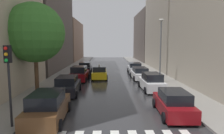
{
  "coord_description": "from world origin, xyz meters",
  "views": [
    {
      "loc": [
        -0.39,
        -6.8,
        4.53
      ],
      "look_at": [
        0.31,
        20.19,
        1.37
      ],
      "focal_mm": 32.11,
      "sensor_mm": 36.0,
      "label": 1
    }
  ],
  "objects_px": {
    "parked_car_left_nearest": "(48,107)",
    "traffic_light_left_corner": "(8,68)",
    "parked_car_left_third": "(79,74)",
    "lamp_post_right": "(161,46)",
    "parked_car_left_second": "(68,86)",
    "parked_car_right_third": "(140,73)",
    "parked_car_right_second": "(152,82)",
    "parked_car_right_nearest": "(173,103)",
    "taxi_midroad": "(99,72)",
    "parked_car_left_fourth": "(85,68)",
    "street_tree_left": "(35,33)",
    "parked_car_right_fourth": "(135,68)"
  },
  "relations": [
    {
      "from": "parked_car_left_nearest",
      "to": "parked_car_left_second",
      "type": "height_order",
      "value": "parked_car_left_nearest"
    },
    {
      "from": "traffic_light_left_corner",
      "to": "parked_car_left_second",
      "type": "bearing_deg",
      "value": 78.4
    },
    {
      "from": "taxi_midroad",
      "to": "street_tree_left",
      "type": "relative_size",
      "value": 0.59
    },
    {
      "from": "parked_car_left_nearest",
      "to": "taxi_midroad",
      "type": "height_order",
      "value": "taxi_midroad"
    },
    {
      "from": "parked_car_right_nearest",
      "to": "street_tree_left",
      "type": "relative_size",
      "value": 0.55
    },
    {
      "from": "parked_car_left_fourth",
      "to": "parked_car_right_nearest",
      "type": "distance_m",
      "value": 19.92
    },
    {
      "from": "parked_car_left_second",
      "to": "lamp_post_right",
      "type": "distance_m",
      "value": 10.96
    },
    {
      "from": "parked_car_left_nearest",
      "to": "parked_car_right_third",
      "type": "bearing_deg",
      "value": -31.33
    },
    {
      "from": "parked_car_left_nearest",
      "to": "parked_car_right_second",
      "type": "relative_size",
      "value": 1.09
    },
    {
      "from": "parked_car_right_third",
      "to": "traffic_light_left_corner",
      "type": "xyz_separation_m",
      "value": [
        -9.28,
        -14.95,
        2.56
      ]
    },
    {
      "from": "street_tree_left",
      "to": "traffic_light_left_corner",
      "type": "height_order",
      "value": "street_tree_left"
    },
    {
      "from": "traffic_light_left_corner",
      "to": "street_tree_left",
      "type": "bearing_deg",
      "value": 99.64
    },
    {
      "from": "parked_car_right_second",
      "to": "taxi_midroad",
      "type": "xyz_separation_m",
      "value": [
        -5.34,
        7.02,
        -0.03
      ]
    },
    {
      "from": "parked_car_right_second",
      "to": "parked_car_left_fourth",
      "type": "bearing_deg",
      "value": 31.48
    },
    {
      "from": "lamp_post_right",
      "to": "parked_car_right_second",
      "type": "bearing_deg",
      "value": -118.28
    },
    {
      "from": "parked_car_left_second",
      "to": "traffic_light_left_corner",
      "type": "bearing_deg",
      "value": 167.0
    },
    {
      "from": "parked_car_right_third",
      "to": "parked_car_right_second",
      "type": "bearing_deg",
      "value": 179.96
    },
    {
      "from": "parked_car_left_fourth",
      "to": "street_tree_left",
      "type": "xyz_separation_m",
      "value": [
        -3.04,
        -12.56,
        4.69
      ]
    },
    {
      "from": "parked_car_left_second",
      "to": "parked_car_right_fourth",
      "type": "height_order",
      "value": "parked_car_left_second"
    },
    {
      "from": "parked_car_left_second",
      "to": "parked_car_right_third",
      "type": "distance_m",
      "value": 10.82
    },
    {
      "from": "parked_car_left_third",
      "to": "street_tree_left",
      "type": "height_order",
      "value": "street_tree_left"
    },
    {
      "from": "parked_car_left_third",
      "to": "parked_car_right_second",
      "type": "height_order",
      "value": "parked_car_left_third"
    },
    {
      "from": "parked_car_left_nearest",
      "to": "parked_car_right_fourth",
      "type": "distance_m",
      "value": 20.74
    },
    {
      "from": "parked_car_left_fourth",
      "to": "taxi_midroad",
      "type": "height_order",
      "value": "taxi_midroad"
    },
    {
      "from": "parked_car_right_second",
      "to": "street_tree_left",
      "type": "distance_m",
      "value": 11.75
    },
    {
      "from": "parked_car_right_nearest",
      "to": "parked_car_left_second",
      "type": "bearing_deg",
      "value": 57.44
    },
    {
      "from": "parked_car_left_third",
      "to": "parked_car_left_fourth",
      "type": "bearing_deg",
      "value": 1.68
    },
    {
      "from": "parked_car_right_fourth",
      "to": "traffic_light_left_corner",
      "type": "distance_m",
      "value": 22.58
    },
    {
      "from": "parked_car_right_second",
      "to": "lamp_post_right",
      "type": "bearing_deg",
      "value": -30.27
    },
    {
      "from": "lamp_post_right",
      "to": "parked_car_left_second",
      "type": "bearing_deg",
      "value": -155.65
    },
    {
      "from": "parked_car_left_third",
      "to": "parked_car_right_nearest",
      "type": "relative_size",
      "value": 0.99
    },
    {
      "from": "parked_car_left_fourth",
      "to": "parked_car_right_fourth",
      "type": "distance_m",
      "value": 7.67
    },
    {
      "from": "parked_car_left_nearest",
      "to": "taxi_midroad",
      "type": "xyz_separation_m",
      "value": [
        2.47,
        14.6,
        -0.05
      ]
    },
    {
      "from": "parked_car_right_second",
      "to": "parked_car_right_third",
      "type": "height_order",
      "value": "parked_car_right_second"
    },
    {
      "from": "parked_car_right_second",
      "to": "parked_car_right_nearest",
      "type": "bearing_deg",
      "value": 177.01
    },
    {
      "from": "parked_car_right_nearest",
      "to": "lamp_post_right",
      "type": "relative_size",
      "value": 0.63
    },
    {
      "from": "parked_car_left_nearest",
      "to": "parked_car_right_nearest",
      "type": "xyz_separation_m",
      "value": [
        7.7,
        0.81,
        -0.07
      ]
    },
    {
      "from": "parked_car_left_third",
      "to": "lamp_post_right",
      "type": "height_order",
      "value": "lamp_post_right"
    },
    {
      "from": "parked_car_right_fourth",
      "to": "street_tree_left",
      "type": "bearing_deg",
      "value": 141.94
    },
    {
      "from": "parked_car_left_nearest",
      "to": "parked_car_right_nearest",
      "type": "height_order",
      "value": "parked_car_left_nearest"
    },
    {
      "from": "traffic_light_left_corner",
      "to": "parked_car_left_third",
      "type": "bearing_deg",
      "value": 83.15
    },
    {
      "from": "parked_car_left_fourth",
      "to": "street_tree_left",
      "type": "relative_size",
      "value": 0.51
    },
    {
      "from": "parked_car_left_nearest",
      "to": "parked_car_right_nearest",
      "type": "bearing_deg",
      "value": -86.15
    },
    {
      "from": "parked_car_right_fourth",
      "to": "parked_car_right_third",
      "type": "bearing_deg",
      "value": -178.63
    },
    {
      "from": "parked_car_left_third",
      "to": "traffic_light_left_corner",
      "type": "distance_m",
      "value": 14.36
    },
    {
      "from": "parked_car_left_nearest",
      "to": "lamp_post_right",
      "type": "distance_m",
      "value": 14.54
    },
    {
      "from": "parked_car_left_nearest",
      "to": "parked_car_right_second",
      "type": "xyz_separation_m",
      "value": [
        7.82,
        7.59,
        -0.02
      ]
    },
    {
      "from": "parked_car_left_second",
      "to": "traffic_light_left_corner",
      "type": "relative_size",
      "value": 1.07
    },
    {
      "from": "parked_car_left_nearest",
      "to": "traffic_light_left_corner",
      "type": "distance_m",
      "value": 3.15
    },
    {
      "from": "parked_car_right_nearest",
      "to": "taxi_midroad",
      "type": "height_order",
      "value": "taxi_midroad"
    }
  ]
}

